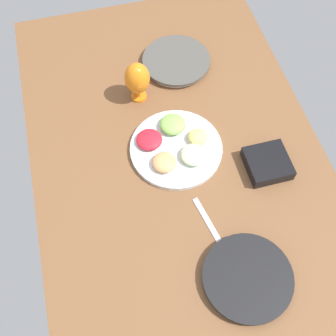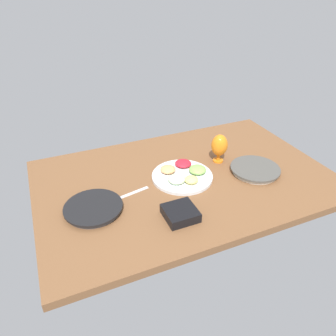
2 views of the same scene
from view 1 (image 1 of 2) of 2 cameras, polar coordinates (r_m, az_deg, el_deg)
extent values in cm
cube|color=brown|center=(155.11, 0.92, 2.64)|extent=(160.00, 104.00, 4.00)
cylinder|color=#4C4C51|center=(134.85, 10.70, -14.53)|extent=(25.66, 25.66, 1.81)
cylinder|color=black|center=(133.48, 10.80, -14.36)|extent=(27.90, 27.90, 1.09)
cylinder|color=silver|center=(177.55, 1.12, 14.13)|extent=(25.51, 25.51, 1.86)
cylinder|color=#4E4C47|center=(176.48, 1.13, 14.46)|extent=(27.73, 27.73, 1.11)
cylinder|color=silver|center=(151.70, 1.07, 2.65)|extent=(33.41, 33.41, 1.80)
ellipsoid|color=#8CC659|center=(154.30, 0.64, 5.97)|extent=(9.48, 9.48, 3.75)
ellipsoid|color=red|center=(151.20, -2.57, 3.88)|extent=(9.38, 9.38, 2.81)
ellipsoid|color=#F2A566|center=(145.65, -0.51, 0.78)|extent=(8.44, 8.44, 3.46)
ellipsoid|color=beige|center=(147.46, 3.48, 1.81)|extent=(9.17, 9.17, 3.53)
ellipsoid|color=#F9E072|center=(151.63, 4.08, 4.25)|extent=(7.11, 7.11, 3.57)
cylinder|color=orange|center=(166.81, -3.98, 9.73)|extent=(6.08, 6.08, 1.00)
cylinder|color=orange|center=(165.22, -4.03, 10.19)|extent=(2.00, 2.00, 3.16)
ellipsoid|color=orange|center=(159.04, -4.21, 12.07)|extent=(9.59, 9.59, 13.19)
cube|color=black|center=(150.90, 13.36, 0.61)|extent=(14.68, 14.68, 4.64)
cube|color=tan|center=(149.66, 13.47, 0.90)|extent=(12.04, 12.04, 1.48)
cube|color=silver|center=(140.02, 5.40, -7.13)|extent=(18.00, 5.34, 0.60)
camera|label=2|loc=(1.58, 70.34, 10.73)|focal=34.10mm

